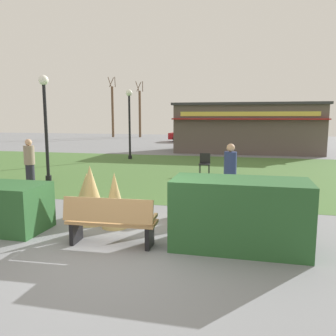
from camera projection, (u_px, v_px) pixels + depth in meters
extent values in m
plane|color=slate|center=(118.00, 257.00, 5.98)|extent=(80.00, 80.00, 0.00)
cube|color=#446B33|center=(197.00, 172.00, 15.21)|extent=(36.00, 12.00, 0.01)
cube|color=tan|center=(112.00, 222.00, 6.51)|extent=(1.72, 0.56, 0.06)
cube|color=tan|center=(107.00, 210.00, 6.25)|extent=(1.70, 0.20, 0.44)
cube|color=black|center=(76.00, 231.00, 6.67)|extent=(0.10, 0.44, 0.45)
cube|color=black|center=(150.00, 235.00, 6.41)|extent=(0.10, 0.44, 0.45)
cube|color=tan|center=(72.00, 213.00, 6.64)|extent=(0.08, 0.44, 0.06)
cube|color=tan|center=(154.00, 218.00, 6.35)|extent=(0.08, 0.44, 0.06)
cube|color=#28562B|center=(3.00, 207.00, 7.35)|extent=(1.80, 1.10, 1.00)
cube|color=#28562B|center=(239.00, 214.00, 6.32)|extent=(2.46, 1.10, 1.29)
cone|color=tan|center=(115.00, 200.00, 7.53)|extent=(0.59, 0.59, 1.22)
cone|color=tan|center=(87.00, 195.00, 8.27)|extent=(0.80, 0.80, 1.08)
cone|color=tan|center=(184.00, 203.00, 7.73)|extent=(0.73, 0.73, 1.00)
cone|color=tan|center=(91.00, 194.00, 7.83)|extent=(0.76, 0.76, 1.33)
cylinder|color=black|center=(49.00, 178.00, 13.07)|extent=(0.22, 0.22, 0.20)
cylinder|color=black|center=(46.00, 134.00, 12.82)|extent=(0.12, 0.12, 3.56)
sphere|color=white|center=(43.00, 80.00, 12.53)|extent=(0.36, 0.36, 0.36)
cylinder|color=black|center=(130.00, 157.00, 19.81)|extent=(0.22, 0.22, 0.20)
cylinder|color=black|center=(130.00, 128.00, 19.56)|extent=(0.12, 0.12, 3.56)
sphere|color=white|center=(129.00, 93.00, 19.27)|extent=(0.36, 0.36, 0.36)
cylinder|color=#2D4233|center=(296.00, 227.00, 6.26)|extent=(0.52, 0.52, 0.87)
cube|color=#594C47|center=(247.00, 129.00, 23.59)|extent=(9.40, 4.33, 3.13)
cube|color=#333338|center=(248.00, 104.00, 23.35)|extent=(9.70, 4.63, 0.16)
cube|color=maroon|center=(247.00, 119.00, 21.23)|extent=(9.50, 0.36, 0.08)
cube|color=#D8CC4C|center=(248.00, 114.00, 21.34)|extent=(8.46, 0.04, 0.28)
cube|color=black|center=(204.00, 164.00, 14.31)|extent=(0.45, 0.45, 0.04)
cube|color=black|center=(205.00, 158.00, 14.47)|extent=(0.44, 0.05, 0.44)
cylinder|color=black|center=(199.00, 170.00, 14.20)|extent=(0.03, 0.03, 0.45)
cylinder|color=black|center=(209.00, 170.00, 14.12)|extent=(0.03, 0.03, 0.45)
cylinder|color=black|center=(200.00, 169.00, 14.57)|extent=(0.03, 0.03, 0.45)
cylinder|color=black|center=(209.00, 169.00, 14.49)|extent=(0.03, 0.03, 0.45)
cube|color=black|center=(233.00, 178.00, 11.06)|extent=(0.61, 0.61, 0.04)
cube|color=black|center=(228.00, 172.00, 10.97)|extent=(0.26, 0.40, 0.44)
cylinder|color=black|center=(241.00, 186.00, 10.98)|extent=(0.03, 0.03, 0.45)
cylinder|color=black|center=(235.00, 184.00, 11.33)|extent=(0.03, 0.03, 0.45)
cylinder|color=black|center=(231.00, 187.00, 10.86)|extent=(0.03, 0.03, 0.45)
cylinder|color=black|center=(225.00, 184.00, 11.21)|extent=(0.03, 0.03, 0.45)
cylinder|color=#23232D|center=(30.00, 177.00, 11.41)|extent=(0.28, 0.28, 0.85)
cylinder|color=gray|center=(29.00, 155.00, 11.30)|extent=(0.34, 0.34, 0.62)
sphere|color=tan|center=(28.00, 142.00, 11.24)|extent=(0.22, 0.22, 0.22)
cylinder|color=#23232D|center=(230.00, 190.00, 9.45)|extent=(0.28, 0.28, 0.85)
cylinder|color=navy|center=(230.00, 163.00, 9.34)|extent=(0.34, 0.34, 0.62)
sphere|color=tan|center=(231.00, 148.00, 9.28)|extent=(0.22, 0.22, 0.22)
cube|color=maroon|center=(192.00, 136.00, 33.02)|extent=(4.22, 1.86, 0.60)
cube|color=black|center=(190.00, 132.00, 32.99)|extent=(2.33, 1.62, 0.44)
cylinder|color=black|center=(206.00, 138.00, 33.63)|extent=(0.64, 0.23, 0.64)
cylinder|color=black|center=(204.00, 139.00, 31.87)|extent=(0.64, 0.23, 0.64)
cylinder|color=black|center=(180.00, 138.00, 34.25)|extent=(0.64, 0.23, 0.64)
cylinder|color=black|center=(176.00, 139.00, 32.48)|extent=(0.64, 0.23, 0.64)
cylinder|color=brown|center=(140.00, 114.00, 40.13)|extent=(0.28, 0.28, 5.32)
cylinder|color=brown|center=(143.00, 86.00, 39.68)|extent=(0.25, 0.58, 1.12)
cylinder|color=brown|center=(139.00, 87.00, 39.99)|extent=(0.54, 0.36, 1.12)
cylinder|color=brown|center=(137.00, 86.00, 39.40)|extent=(0.54, 0.35, 1.12)
cylinder|color=brown|center=(113.00, 112.00, 40.28)|extent=(0.28, 0.28, 5.84)
cylinder|color=brown|center=(115.00, 82.00, 39.79)|extent=(0.25, 0.58, 1.12)
cylinder|color=brown|center=(112.00, 82.00, 40.10)|extent=(0.54, 0.36, 1.12)
cylinder|color=brown|center=(110.00, 82.00, 39.51)|extent=(0.54, 0.35, 1.12)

